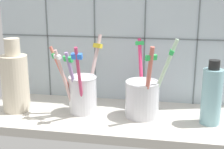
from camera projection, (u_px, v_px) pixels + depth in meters
counter_slab at (112, 119)px, 74.54cm from camera, size 64.00×22.00×2.00cm
tile_wall_back at (120, 21)px, 80.25cm from camera, size 64.00×2.20×45.00cm
toothbrush_cup_left at (82, 91)px, 74.60cm from camera, size 10.90×14.14×17.86cm
toothbrush_cup_right at (143, 97)px, 72.37cm from camera, size 11.49×13.44×18.34cm
ceramic_vase at (15, 80)px, 75.33cm from camera, size 6.43×6.43×17.52cm
soap_bottle at (212, 95)px, 67.95cm from camera, size 4.30×4.30×14.18cm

